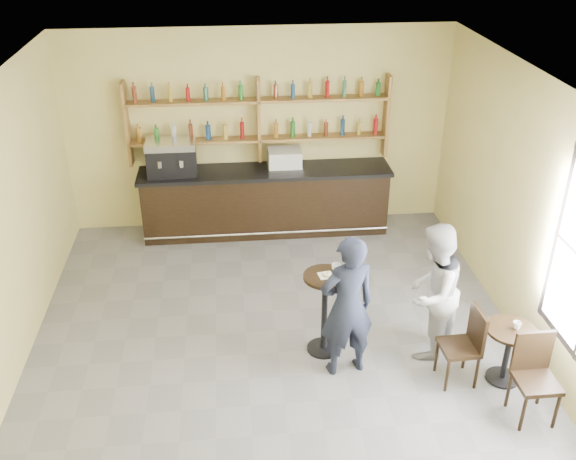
{
  "coord_description": "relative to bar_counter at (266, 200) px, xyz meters",
  "views": [
    {
      "loc": [
        -0.48,
        -6.12,
        5.0
      ],
      "look_at": [
        0.2,
        0.8,
        1.25
      ],
      "focal_mm": 40.0,
      "sensor_mm": 36.0,
      "label": 1
    }
  ],
  "objects": [
    {
      "name": "floor",
      "position": [
        -0.07,
        -3.15,
        -0.54
      ],
      "size": [
        7.0,
        7.0,
        0.0
      ],
      "primitive_type": "plane",
      "color": "slate",
      "rests_on": "ground"
    },
    {
      "name": "ceiling",
      "position": [
        -0.07,
        -3.15,
        2.66
      ],
      "size": [
        7.0,
        7.0,
        0.0
      ],
      "primitive_type": "plane",
      "rotation": [
        3.14,
        0.0,
        0.0
      ],
      "color": "white",
      "rests_on": "wall_back"
    },
    {
      "name": "wall_back",
      "position": [
        -0.07,
        0.35,
        1.06
      ],
      "size": [
        7.0,
        0.0,
        7.0
      ],
      "primitive_type": "plane",
      "rotation": [
        1.57,
        0.0,
        0.0
      ],
      "color": "#E3D480",
      "rests_on": "floor"
    },
    {
      "name": "wall_right",
      "position": [
        2.93,
        -3.15,
        1.06
      ],
      "size": [
        0.0,
        7.0,
        7.0
      ],
      "primitive_type": "plane",
      "rotation": [
        1.57,
        0.0,
        -1.57
      ],
      "color": "#E3D480",
      "rests_on": "floor"
    },
    {
      "name": "shelf_unit",
      "position": [
        -0.07,
        0.22,
        1.27
      ],
      "size": [
        4.0,
        0.26,
        1.4
      ],
      "primitive_type": null,
      "color": "brown",
      "rests_on": "wall_back"
    },
    {
      "name": "liquor_bottles",
      "position": [
        -0.07,
        0.22,
        1.44
      ],
      "size": [
        3.68,
        0.1,
        1.0
      ],
      "primitive_type": null,
      "color": "#8C5919",
      "rests_on": "shelf_unit"
    },
    {
      "name": "bar_counter",
      "position": [
        0.0,
        0.0,
        0.0
      ],
      "size": [
        3.96,
        0.77,
        1.07
      ],
      "primitive_type": null,
      "color": "black",
      "rests_on": "floor"
    },
    {
      "name": "espresso_machine",
      "position": [
        -1.43,
        0.0,
        0.8
      ],
      "size": [
        0.76,
        0.51,
        0.53
      ],
      "primitive_type": null,
      "rotation": [
        0.0,
        0.0,
        0.03
      ],
      "color": "black",
      "rests_on": "bar_counter"
    },
    {
      "name": "pastry_case",
      "position": [
        0.31,
        0.0,
        0.69
      ],
      "size": [
        0.54,
        0.44,
        0.32
      ],
      "primitive_type": null,
      "rotation": [
        0.0,
        0.0,
        -0.03
      ],
      "color": "silver",
      "rests_on": "bar_counter"
    },
    {
      "name": "pedestal_table",
      "position": [
        0.49,
        -3.14,
        -0.0
      ],
      "size": [
        0.54,
        0.54,
        1.06
      ],
      "primitive_type": null,
      "rotation": [
        0.0,
        0.0,
        0.04
      ],
      "color": "black",
      "rests_on": "floor"
    },
    {
      "name": "napkin",
      "position": [
        0.49,
        -3.14,
        0.53
      ],
      "size": [
        0.18,
        0.18,
        0.0
      ],
      "primitive_type": "cube",
      "rotation": [
        0.0,
        0.0,
        0.16
      ],
      "color": "white",
      "rests_on": "pedestal_table"
    },
    {
      "name": "donut",
      "position": [
        0.5,
        -3.15,
        0.55
      ],
      "size": [
        0.11,
        0.11,
        0.04
      ],
      "primitive_type": "torus",
      "rotation": [
        0.0,
        0.0,
        0.06
      ],
      "color": "gold",
      "rests_on": "napkin"
    },
    {
      "name": "cup_pedestal",
      "position": [
        0.63,
        -3.04,
        0.57
      ],
      "size": [
        0.14,
        0.14,
        0.09
      ],
      "primitive_type": "imported",
      "rotation": [
        0.0,
        0.0,
        -0.33
      ],
      "color": "white",
      "rests_on": "pedestal_table"
    },
    {
      "name": "man_main",
      "position": [
        0.68,
        -3.52,
        0.35
      ],
      "size": [
        0.72,
        0.54,
        1.76
      ],
      "primitive_type": "imported",
      "rotation": [
        0.0,
        0.0,
        3.35
      ],
      "color": "black",
      "rests_on": "floor"
    },
    {
      "name": "cafe_table",
      "position": [
        2.46,
        -3.87,
        -0.18
      ],
      "size": [
        0.72,
        0.72,
        0.71
      ],
      "primitive_type": null,
      "rotation": [
        0.0,
        0.0,
        -0.36
      ],
      "color": "black",
      "rests_on": "floor"
    },
    {
      "name": "cup_cafe",
      "position": [
        2.51,
        -3.87,
        0.22
      ],
      "size": [
        0.1,
        0.1,
        0.09
      ],
      "primitive_type": "imported",
      "rotation": [
        0.0,
        0.0,
        -0.11
      ],
      "color": "white",
      "rests_on": "cafe_table"
    },
    {
      "name": "chair_west",
      "position": [
        1.91,
        -3.82,
        -0.07
      ],
      "size": [
        0.42,
        0.42,
        0.93
      ],
      "primitive_type": null,
      "rotation": [
        0.0,
        0.0,
        -1.53
      ],
      "color": "black",
      "rests_on": "floor"
    },
    {
      "name": "chair_south",
      "position": [
        2.51,
        -4.47,
        -0.05
      ],
      "size": [
        0.43,
        0.43,
        0.97
      ],
      "primitive_type": null,
      "rotation": [
        0.0,
        0.0,
        0.01
      ],
      "color": "black",
      "rests_on": "floor"
    },
    {
      "name": "patron_second",
      "position": [
        1.72,
        -3.28,
        0.32
      ],
      "size": [
        1.04,
        1.05,
        1.71
      ],
      "primitive_type": "imported",
      "rotation": [
        0.0,
        0.0,
        -2.31
      ],
      "color": "#AFAEB4",
      "rests_on": "floor"
    }
  ]
}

